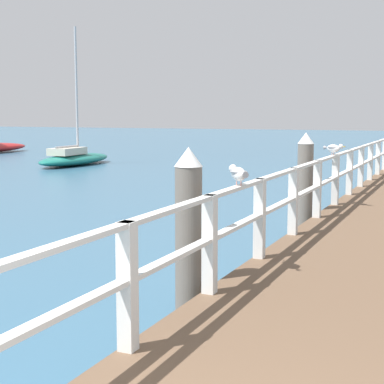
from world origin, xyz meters
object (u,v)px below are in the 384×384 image
seagull_background (334,148)px  boat_2 (74,158)px  dock_piling_far (305,185)px  seagull_foreground (238,173)px  dock_piling_near (189,237)px

seagull_background → boat_2: bearing=-99.8°
dock_piling_far → seagull_background: size_ratio=4.32×
seagull_foreground → seagull_background: 5.18m
dock_piling_near → seagull_foreground: 0.87m
dock_piling_near → boat_2: (-12.75, 16.31, -0.63)m
dock_piling_far → seagull_background: bearing=54.8°
dock_piling_far → seagull_background: (0.39, 0.55, 0.64)m
dock_piling_near → seagull_foreground: bearing=51.1°
dock_piling_near → seagull_background: bearing=86.1°
dock_piling_far → boat_2: 16.99m
seagull_foreground → dock_piling_near: bearing=-168.8°
dock_piling_far → seagull_foreground: 4.69m
dock_piling_near → boat_2: size_ratio=0.32×
dock_piling_near → seagull_background: (0.39, 5.64, 0.64)m
dock_piling_near → seagull_background: size_ratio=4.32×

